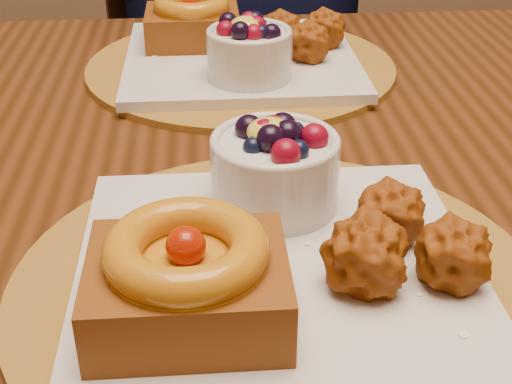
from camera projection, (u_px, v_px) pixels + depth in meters
dining_table at (254, 216)px, 0.73m from camera, size 1.60×0.90×0.76m
place_setting_near at (272, 249)px, 0.50m from camera, size 0.38×0.38×0.09m
place_setting_far at (238, 50)px, 0.87m from camera, size 0.38×0.38×0.09m
chair_far at (213, 94)px, 1.60m from camera, size 0.49×0.49×0.82m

